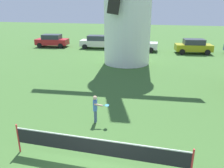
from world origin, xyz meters
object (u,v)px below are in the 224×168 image
object	(u,v)px
parked_car_red	(52,40)
parked_car_cream	(97,42)
player_far	(96,107)
parked_car_mustard	(193,46)
parked_car_silver	(139,44)
tennis_net	(97,147)

from	to	relation	value
parked_car_red	parked_car_cream	size ratio (longest dim) A/B	0.98
player_far	parked_car_mustard	bearing A→B (deg)	71.83
parked_car_silver	parked_car_cream	bearing A→B (deg)	175.35
parked_car_red	parked_car_mustard	size ratio (longest dim) A/B	1.03
player_far	parked_car_silver	size ratio (longest dim) A/B	0.29
parked_car_red	parked_car_silver	bearing A→B (deg)	0.06
tennis_net	parked_car_silver	distance (m)	20.14
parked_car_red	parked_car_silver	distance (m)	10.99
parked_car_red	parked_car_silver	xyz separation A→B (m)	(10.99, 0.01, 0.00)
tennis_net	player_far	distance (m)	2.94
parked_car_red	parked_car_silver	world-z (taller)	same
parked_car_red	parked_car_cream	distance (m)	5.89
parked_car_cream	parked_car_mustard	distance (m)	11.12
player_far	parked_car_mustard	xyz separation A→B (m)	(5.65, 17.23, 0.09)
parked_car_mustard	tennis_net	bearing A→B (deg)	-103.25
player_far	parked_car_mustard	distance (m)	18.13
parked_car_silver	parked_car_mustard	distance (m)	6.00
parked_car_cream	parked_car_mustard	xyz separation A→B (m)	(11.11, -0.49, -0.00)
parked_car_mustard	player_far	bearing A→B (deg)	-108.17
tennis_net	parked_car_red	bearing A→B (deg)	121.44
tennis_net	parked_car_red	xyz separation A→B (m)	(-12.28, 20.08, 0.12)
parked_car_mustard	parked_car_cream	bearing A→B (deg)	177.46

